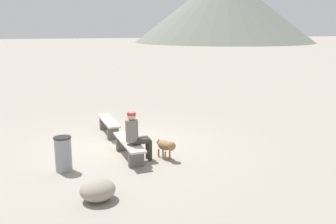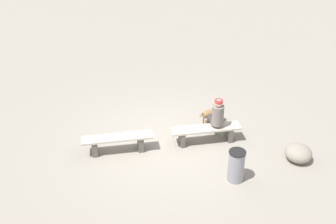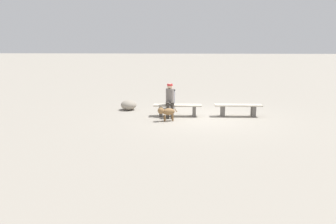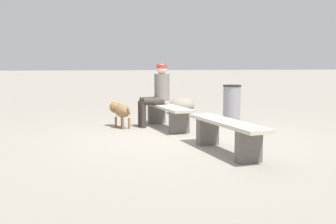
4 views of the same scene
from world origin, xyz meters
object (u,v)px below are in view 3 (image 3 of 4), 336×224
dog (166,112)px  trash_bin (171,99)px  seated_person (170,98)px  bench_right (178,108)px  bench_left (238,108)px  boulder (129,105)px

dog → trash_bin: bearing=-107.9°
dog → trash_bin: size_ratio=0.86×
seated_person → trash_bin: seated_person is taller
bench_right → bench_left: bearing=-179.2°
bench_right → seated_person: bearing=18.9°
bench_left → seated_person: 2.67m
trash_bin → dog: bearing=90.6°
trash_bin → boulder: 1.86m
bench_right → seated_person: (0.29, 0.11, 0.40)m
bench_right → trash_bin: size_ratio=2.28×
bench_right → boulder: bearing=-29.4°
boulder → dog: bearing=132.5°
bench_left → dog: 2.88m
bench_left → trash_bin: trash_bin is taller
dog → boulder: (1.79, -1.95, -0.14)m
seated_person → trash_bin: size_ratio=1.55×
seated_person → boulder: size_ratio=1.84×
dog → trash_bin: 2.50m
bench_right → boulder: size_ratio=2.70×
trash_bin → boulder: trash_bin is taller
bench_right → seated_person: 0.51m
seated_person → dog: bearing=79.9°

